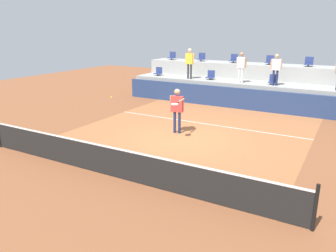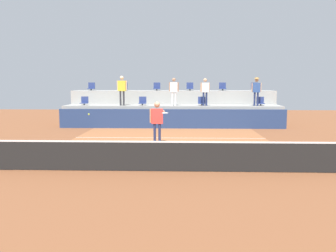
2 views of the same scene
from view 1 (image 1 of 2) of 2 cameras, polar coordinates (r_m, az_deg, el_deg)
The scene contains 20 objects.
ground_plane at distance 12.75m, azimuth 2.19°, elevation -2.23°, with size 40.00×40.00×0.00m, color brown.
court_inner_paint at distance 13.61m, azimuth 4.13°, elevation -1.04°, with size 9.00×10.00×0.01m, color #A36038.
court_service_line at distance 14.83m, azimuth 6.47°, elevation 0.39°, with size 9.00×0.06×0.00m, color silver.
tennis_net at distance 9.43m, azimuth -9.12°, elevation -6.09°, with size 10.48×0.08×1.07m.
sponsor_backboard at distance 17.98m, azimuth 11.08°, elevation 4.80°, with size 13.00×0.16×1.10m, color navy.
seating_tier_lower at distance 19.19m, azimuth 12.36°, elevation 5.67°, with size 13.00×1.80×1.25m, color #9E9E99.
seating_tier_upper at distance 20.82m, azimuth 13.94°, elevation 7.58°, with size 13.00×1.80×2.10m, color #9E9E99.
stadium_chair_lower_far_left at distance 21.18m, azimuth -1.68°, elevation 9.32°, with size 0.44×0.40×0.52m.
stadium_chair_lower_left at distance 19.59m, azimuth 7.37°, elevation 8.62°, with size 0.44×0.40×0.52m.
stadium_chair_lower_right at distance 18.55m, azimuth 17.72°, elevation 7.55°, with size 0.44×0.40×0.52m.
stadium_chair_upper_far_left at distance 22.65m, azimuth 0.69°, elevation 11.95°, with size 0.44×0.40×0.52m.
stadium_chair_upper_left at distance 21.70m, azimuth 5.79°, elevation 11.67°, with size 0.44×0.40×0.52m.
stadium_chair_upper_mid_left at distance 20.92m, azimuth 11.31°, elevation 11.27°, with size 0.44×0.40×0.52m.
stadium_chair_upper_mid_right at distance 20.35m, azimuth 17.17°, elevation 10.73°, with size 0.44×0.40×0.52m.
stadium_chair_upper_right at distance 19.99m, azimuth 23.17°, elevation 10.07°, with size 0.44×0.40×0.52m.
tennis_player at distance 13.14m, azimuth 1.57°, elevation 3.44°, with size 0.84×1.22×1.82m.
spectator_in_white at distance 19.63m, azimuth 3.77°, elevation 11.25°, with size 0.61×0.26×1.76m.
spectator_in_grey at distance 18.51m, azimuth 12.54°, elevation 10.32°, with size 0.58×0.24×1.64m.
spectator_leaning_on_rail at distance 18.05m, azimuth 18.18°, elevation 9.70°, with size 0.57×0.28×1.62m.
tennis_ball at distance 13.96m, azimuth -9.76°, elevation 4.92°, with size 0.07×0.07×0.07m.
Camera 1 is at (5.53, -10.75, 4.07)m, focal length 35.25 mm.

